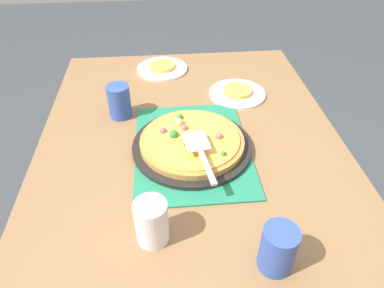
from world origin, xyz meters
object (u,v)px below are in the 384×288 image
pizza_server (200,151)px  pizza (192,140)px  plate_far_right (237,94)px  cup_near (119,101)px  pizza_pan (192,146)px  served_slice_right (238,91)px  plate_near_left (162,69)px  cup_corner (278,249)px  cup_far (152,222)px  served_slice_left (162,66)px

pizza_server → pizza: bearing=9.4°
plate_far_right → pizza_server: size_ratio=0.94×
cup_near → pizza_pan: bearing=-131.6°
served_slice_right → pizza_server: 0.46m
pizza_pan → pizza_server: (-0.10, -0.02, 0.06)m
pizza_server → plate_near_left: bearing=8.5°
served_slice_right → cup_corner: (-0.74, 0.06, 0.04)m
plate_far_right → pizza_server: 0.46m
plate_near_left → pizza_server: (-0.65, -0.10, 0.07)m
served_slice_right → cup_near: size_ratio=0.92×
cup_corner → pizza_pan: bearing=19.4°
pizza_pan → pizza: pizza is taller
plate_far_right → cup_near: 0.46m
plate_far_right → cup_far: (-0.64, 0.33, 0.06)m
pizza → cup_far: bearing=159.1°
plate_near_left → served_slice_left: 0.01m
served_slice_left → pizza: bearing=-171.7°
pizza_pan → served_slice_left: bearing=8.4°
plate_far_right → plate_near_left: bearing=50.6°
pizza → cup_corner: cup_corner is taller
cup_far → pizza_pan: bearing=-21.1°
pizza_pan → cup_far: 0.35m
pizza_server → served_slice_left: bearing=8.5°
cup_near → pizza_server: (-0.31, -0.25, 0.01)m
pizza_pan → served_slice_left: size_ratio=3.45×
pizza → served_slice_right: bearing=-33.9°
cup_near → cup_corner: size_ratio=1.00×
pizza_pan → pizza: 0.02m
cup_corner → served_slice_right: bearing=-4.5°
pizza → cup_far: size_ratio=2.75×
served_slice_left → served_slice_right: same height
plate_near_left → pizza_server: 0.66m
plate_near_left → plate_far_right: same height
served_slice_right → pizza: bearing=146.1°
pizza → served_slice_right: (0.31, -0.21, -0.02)m
served_slice_left → served_slice_right: (-0.24, -0.29, 0.00)m
served_slice_left → pizza_server: 0.66m
cup_far → cup_corner: bearing=-109.8°
served_slice_left → cup_corner: cup_corner is taller
pizza_pan → cup_corner: (-0.43, -0.15, 0.05)m
plate_far_right → pizza_server: (-0.41, 0.19, 0.07)m
pizza_pan → plate_far_right: size_ratio=1.73×
plate_far_right → served_slice_right: bearing=0.0°
pizza → plate_near_left: 0.56m
cup_corner → pizza_server: cup_corner is taller
pizza_server → served_slice_right: bearing=-25.2°
plate_far_right → cup_corner: 0.74m
plate_near_left → plate_far_right: (-0.24, -0.29, 0.00)m
served_slice_left → cup_near: bearing=155.1°
pizza → plate_far_right: (0.31, -0.21, -0.03)m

